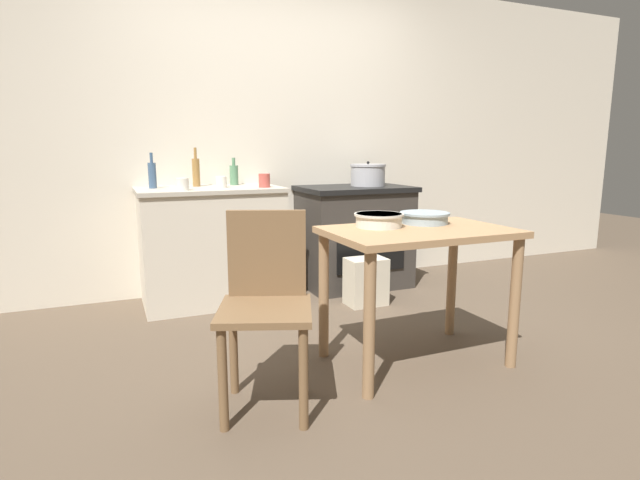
% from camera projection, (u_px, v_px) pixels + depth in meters
% --- Properties ---
extents(ground_plane, '(14.00, 14.00, 0.00)m').
position_uv_depth(ground_plane, '(352.00, 348.00, 2.92)').
color(ground_plane, brown).
extents(wall_back, '(8.00, 0.07, 2.55)m').
position_uv_depth(wall_back, '(268.00, 134.00, 4.13)').
color(wall_back, beige).
rests_on(wall_back, ground_plane).
extents(counter_cabinet, '(1.05, 0.63, 0.87)m').
position_uv_depth(counter_cabinet, '(212.00, 245.00, 3.76)').
color(counter_cabinet, beige).
rests_on(counter_cabinet, ground_plane).
extents(stove, '(0.90, 0.65, 0.85)m').
position_uv_depth(stove, '(354.00, 236.00, 4.22)').
color(stove, '#38332D').
rests_on(stove, ground_plane).
extents(work_table, '(0.97, 0.62, 0.74)m').
position_uv_depth(work_table, '(418.00, 252.00, 2.64)').
color(work_table, '#A87F56').
rests_on(work_table, ground_plane).
extents(chair, '(0.52, 0.52, 0.88)m').
position_uv_depth(chair, '(266.00, 301.00, 2.22)').
color(chair, brown).
rests_on(chair, ground_plane).
extents(flour_sack, '(0.29, 0.20, 0.35)m').
position_uv_depth(flour_sack, '(366.00, 281.00, 3.72)').
color(flour_sack, beige).
rests_on(flour_sack, ground_plane).
extents(stock_pot, '(0.30, 0.30, 0.21)m').
position_uv_depth(stock_pot, '(368.00, 175.00, 4.17)').
color(stock_pot, '#A8A8AD').
rests_on(stock_pot, stove).
extents(mixing_bowl_large, '(0.27, 0.27, 0.07)m').
position_uv_depth(mixing_bowl_large, '(379.00, 219.00, 2.67)').
color(mixing_bowl_large, silver).
rests_on(mixing_bowl_large, work_table).
extents(mixing_bowl_small, '(0.28, 0.28, 0.06)m').
position_uv_depth(mixing_bowl_small, '(425.00, 217.00, 2.80)').
color(mixing_bowl_small, '#93A8B2').
rests_on(mixing_bowl_small, work_table).
extents(bottle_far_left, '(0.06, 0.06, 0.26)m').
position_uv_depth(bottle_far_left, '(152.00, 175.00, 3.59)').
color(bottle_far_left, '#3D5675').
rests_on(bottle_far_left, counter_cabinet).
extents(bottle_left, '(0.06, 0.06, 0.29)m').
position_uv_depth(bottle_left, '(196.00, 172.00, 3.77)').
color(bottle_left, olive).
rests_on(bottle_left, counter_cabinet).
extents(bottle_mid_left, '(0.07, 0.07, 0.21)m').
position_uv_depth(bottle_mid_left, '(234.00, 175.00, 3.93)').
color(bottle_mid_left, '#517F5B').
rests_on(bottle_mid_left, counter_cabinet).
extents(cup_center_left, '(0.08, 0.08, 0.10)m').
position_uv_depth(cup_center_left, '(264.00, 181.00, 3.68)').
color(cup_center_left, '#B74C42').
rests_on(cup_center_left, counter_cabinet).
extents(cup_center, '(0.08, 0.08, 0.08)m').
position_uv_depth(cup_center, '(221.00, 182.00, 3.66)').
color(cup_center, silver).
rests_on(cup_center, counter_cabinet).
extents(cup_center_right, '(0.09, 0.09, 0.09)m').
position_uv_depth(cup_center_right, '(183.00, 184.00, 3.42)').
color(cup_center_right, silver).
rests_on(cup_center_right, counter_cabinet).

